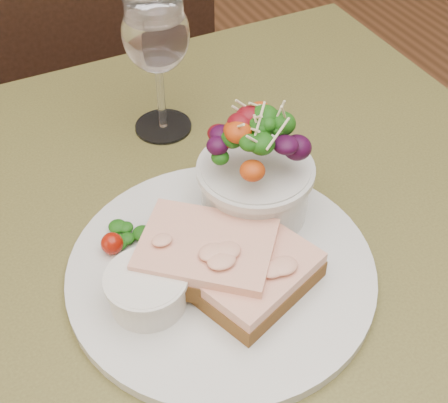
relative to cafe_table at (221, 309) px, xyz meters
name	(u,v)px	position (x,y,z in m)	size (l,w,h in m)	color
cafe_table	(221,309)	(0.00, 0.00, 0.00)	(0.80, 0.80, 0.75)	#46411E
chair_far	(97,165)	(0.04, 0.72, -0.36)	(0.43, 0.43, 0.90)	black
dinner_plate	(221,270)	(-0.01, -0.03, 0.11)	(0.30, 0.30, 0.01)	silver
sandwich_front	(256,275)	(0.00, -0.06, 0.13)	(0.13, 0.12, 0.03)	#482613
sandwich_back	(207,254)	(-0.03, -0.03, 0.14)	(0.15, 0.15, 0.03)	#482613
ramekin	(147,288)	(-0.09, -0.04, 0.13)	(0.07, 0.07, 0.04)	silver
salad_bowl	(256,168)	(0.05, 0.02, 0.17)	(0.11, 0.11, 0.13)	silver
garnish	(120,238)	(-0.09, 0.04, 0.12)	(0.05, 0.04, 0.02)	#0F380A
wine_glass	(156,38)	(0.02, 0.21, 0.22)	(0.08, 0.08, 0.18)	white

